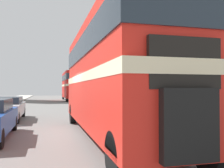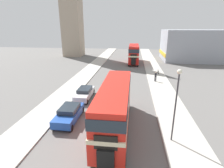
{
  "view_description": "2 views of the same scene",
  "coord_description": "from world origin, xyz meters",
  "px_view_note": "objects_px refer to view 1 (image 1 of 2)",
  "views": [
    {
      "loc": [
        -1.45,
        -10.49,
        1.85
      ],
      "look_at": [
        0.96,
        -1.3,
        2.03
      ],
      "focal_mm": 40.0,
      "sensor_mm": 36.0,
      "label": 1
    },
    {
      "loc": [
        2.4,
        -15.08,
        8.82
      ],
      "look_at": [
        0.0,
        4.22,
        2.46
      ],
      "focal_mm": 28.0,
      "sensor_mm": 36.0,
      "label": 2
    }
  ],
  "objects_px": {
    "bus_distant": "(72,84)",
    "bicycle_on_pavement": "(120,100)",
    "pedestrian_walking": "(124,97)",
    "double_decker_bus": "(112,72)",
    "car_parked_mid": "(7,108)"
  },
  "relations": [
    {
      "from": "double_decker_bus",
      "to": "car_parked_mid",
      "type": "bearing_deg",
      "value": 124.94
    },
    {
      "from": "bus_distant",
      "to": "pedestrian_walking",
      "type": "height_order",
      "value": "bus_distant"
    },
    {
      "from": "double_decker_bus",
      "to": "bus_distant",
      "type": "bearing_deg",
      "value": 87.35
    },
    {
      "from": "pedestrian_walking",
      "to": "bus_distant",
      "type": "bearing_deg",
      "value": 103.21
    },
    {
      "from": "double_decker_bus",
      "to": "pedestrian_walking",
      "type": "height_order",
      "value": "double_decker_bus"
    },
    {
      "from": "double_decker_bus",
      "to": "bicycle_on_pavement",
      "type": "bearing_deg",
      "value": 72.7
    },
    {
      "from": "car_parked_mid",
      "to": "bicycle_on_pavement",
      "type": "relative_size",
      "value": 2.53
    },
    {
      "from": "pedestrian_walking",
      "to": "bicycle_on_pavement",
      "type": "relative_size",
      "value": 0.92
    },
    {
      "from": "bus_distant",
      "to": "pedestrian_walking",
      "type": "xyz_separation_m",
      "value": [
        3.78,
        -16.08,
        -1.62
      ]
    },
    {
      "from": "double_decker_bus",
      "to": "pedestrian_walking",
      "type": "relative_size",
      "value": 6.58
    },
    {
      "from": "bus_distant",
      "to": "bicycle_on_pavement",
      "type": "relative_size",
      "value": 5.94
    },
    {
      "from": "bus_distant",
      "to": "double_decker_bus",
      "type": "bearing_deg",
      "value": -92.65
    },
    {
      "from": "bus_distant",
      "to": "car_parked_mid",
      "type": "relative_size",
      "value": 2.35
    },
    {
      "from": "bicycle_on_pavement",
      "to": "pedestrian_walking",
      "type": "bearing_deg",
      "value": -102.07
    },
    {
      "from": "bus_distant",
      "to": "bicycle_on_pavement",
      "type": "bearing_deg",
      "value": -65.22
    }
  ]
}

